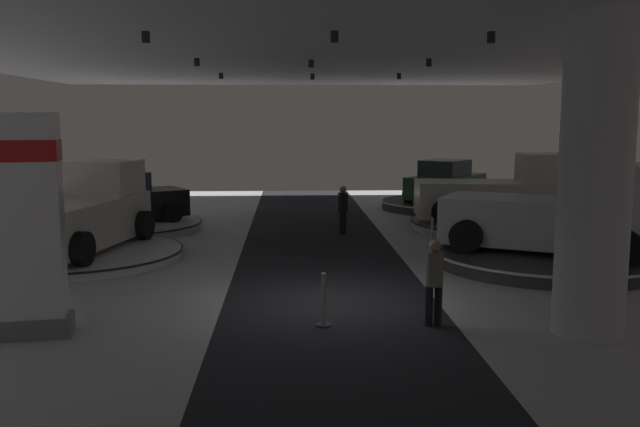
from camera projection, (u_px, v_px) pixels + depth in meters
name	position (u px, v px, depth m)	size (l,w,h in m)	color
ground	(330.00, 303.00, 13.96)	(24.00, 44.00, 0.06)	silver
ceiling_with_spotlights	(331.00, 25.00, 13.19)	(24.00, 44.00, 0.39)	silver
column_right	(595.00, 177.00, 11.55)	(1.22, 1.22, 5.50)	silver
brand_sign_pylon	(28.00, 223.00, 11.51)	(1.36, 0.85, 3.84)	slate
display_platform_far_right	(494.00, 224.00, 23.26)	(5.68, 5.68, 0.29)	#B7B7BC
pickup_truck_far_right	(504.00, 194.00, 23.09)	(5.48, 3.06, 2.30)	silver
display_platform_mid_right	(547.00, 256.00, 17.64)	(6.05, 6.05, 0.35)	#333338
pickup_truck_mid_right	(562.00, 216.00, 17.35)	(5.67, 4.45, 2.30)	silver
display_platform_far_left	(123.00, 225.00, 23.12)	(5.39, 5.39, 0.27)	#B7B7BC
display_car_far_left	(121.00, 200.00, 22.98)	(4.53, 3.70, 1.71)	black
display_platform_mid_left	(76.00, 254.00, 18.23)	(5.68, 5.68, 0.25)	silver
pickup_truck_mid_left	(80.00, 214.00, 18.40)	(3.47, 5.61, 2.30)	silver
display_platform_deep_right	(446.00, 204.00, 28.43)	(5.43, 5.43, 0.36)	#333338
display_car_deep_right	(446.00, 182.00, 28.28)	(4.03, 4.40, 1.71)	#2D5638
visitor_walking_near	(343.00, 207.00, 22.06)	(0.32, 0.32, 1.59)	black
visitor_walking_far	(434.00, 277.00, 12.23)	(0.32, 0.32, 1.59)	black
stanchion_a	(324.00, 307.00, 12.26)	(0.28, 0.28, 1.01)	#333338
stanchion_b	(432.00, 240.00, 19.03)	(0.28, 0.28, 1.01)	#333338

